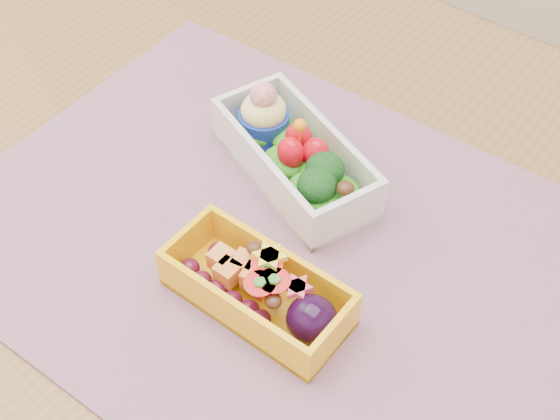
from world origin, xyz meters
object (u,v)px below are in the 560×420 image
Objects in this scene: table at (294,287)px; bento_white at (294,155)px; bento_yellow at (260,290)px; placemat at (270,238)px.

table is 0.14m from bento_white.
bento_white is 0.16m from bento_yellow.
bento_white is at bearing 129.29° from table.
table is 2.15× the size of placemat.
bento_white is (-0.03, 0.08, 0.03)m from placemat.
placemat is 0.08m from bento_yellow.
bento_white is 1.26× the size of bento_yellow.
bento_yellow is (0.04, -0.06, 0.02)m from placemat.
table is 0.16m from bento_yellow.
bento_white is at bearing 116.88° from bento_yellow.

